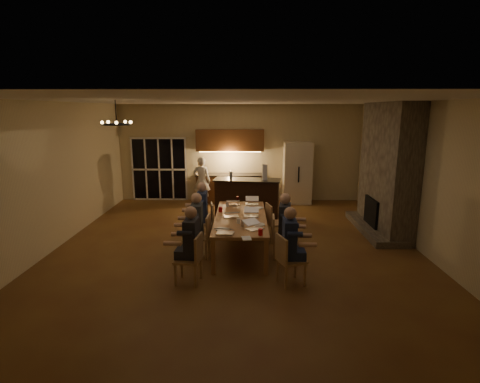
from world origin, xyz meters
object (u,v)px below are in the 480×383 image
at_px(chair_right_far, 277,223).
at_px(bar_blender, 265,172).
at_px(laptop_b, 255,224).
at_px(can_silver, 243,224).
at_px(chair_left_far, 204,222).
at_px(chair_left_near, 188,259).
at_px(bar_island, 247,198).
at_px(mug_mid, 247,208).
at_px(redcup_mid, 220,209).
at_px(mug_back, 227,204).
at_px(person_left_mid, 197,226).
at_px(laptop_a, 225,228).
at_px(plate_far, 259,208).
at_px(chair_right_near, 291,259).
at_px(person_left_far, 202,211).
at_px(standing_person, 202,181).
at_px(mug_front, 239,221).
at_px(chandelier, 117,124).
at_px(chair_right_mid, 283,237).
at_px(laptop_c, 231,212).
at_px(plate_near, 259,225).
at_px(laptop_f, 252,200).
at_px(dining_table, 241,233).
at_px(person_right_mid, 284,226).
at_px(laptop_e, 233,200).
at_px(refrigerator, 297,173).
at_px(plate_left, 222,229).
at_px(bar_bottle, 231,175).
at_px(redcup_near, 260,232).
at_px(person_right_near, 289,245).
at_px(can_cola, 238,199).
at_px(chair_left_mid, 199,236).
at_px(laptop_d, 251,211).

height_order(chair_right_far, bar_blender, bar_blender).
height_order(laptop_b, can_silver, laptop_b).
bearing_deg(chair_left_far, chair_left_near, -10.68).
relative_size(bar_island, mug_mid, 18.92).
bearing_deg(redcup_mid, mug_back, 74.44).
xyz_separation_m(chair_left_near, person_left_mid, (0.02, 1.17, 0.24)).
xyz_separation_m(laptop_a, plate_far, (0.69, 1.85, -0.10)).
bearing_deg(chair_right_far, laptop_b, 144.61).
bearing_deg(chair_right_near, person_left_far, 19.09).
bearing_deg(chair_left_far, standing_person, 177.64).
height_order(chair_left_near, mug_mid, chair_left_near).
xyz_separation_m(mug_front, bar_blender, (0.68, 3.09, 0.50)).
bearing_deg(chandelier, standing_person, 77.59).
distance_m(chair_right_mid, laptop_c, 1.25).
distance_m(chair_right_near, plate_near, 1.21).
height_order(chair_left_near, laptop_c, laptop_c).
relative_size(laptop_f, mug_back, 3.20).
xyz_separation_m(dining_table, plate_near, (0.38, -0.60, 0.38)).
height_order(person_right_mid, chandelier, chandelier).
xyz_separation_m(standing_person, redcup_mid, (0.84, -3.59, 0.03)).
bearing_deg(laptop_e, dining_table, 99.81).
height_order(refrigerator, plate_left, refrigerator).
bearing_deg(person_left_mid, mug_mid, 132.27).
bearing_deg(chair_right_mid, bar_bottle, 23.68).
distance_m(mug_mid, redcup_near, 1.75).
distance_m(person_right_near, plate_left, 1.38).
bearing_deg(laptop_b, mug_mid, 57.95).
relative_size(chair_left_far, chair_right_mid, 1.00).
bearing_deg(person_right_near, can_cola, 18.01).
relative_size(person_left_mid, laptop_c, 4.31).
distance_m(laptop_c, plate_left, 0.93).
xyz_separation_m(redcup_mid, bar_bottle, (0.15, 2.30, 0.39)).
bearing_deg(laptop_c, chair_right_mid, 146.36).
xyz_separation_m(chair_left_mid, laptop_d, (1.09, 0.44, 0.42)).
relative_size(chair_right_near, person_left_far, 0.64).
height_order(laptop_a, redcup_near, laptop_a).
xyz_separation_m(standing_person, laptop_a, (1.03, -5.09, 0.08)).
height_order(chair_right_near, redcup_mid, chair_right_near).
bearing_deg(bar_bottle, chair_left_mid, -100.10).
bearing_deg(mug_mid, redcup_near, -81.87).
bearing_deg(plate_left, can_cola, 83.82).
xyz_separation_m(dining_table, chair_left_near, (-0.91, -1.63, 0.07)).
bearing_deg(chair_left_near, can_silver, 142.83).
distance_m(chair_right_near, bar_bottle, 4.55).
xyz_separation_m(mug_mid, bar_bottle, (-0.45, 2.17, 0.40)).
bearing_deg(refrigerator, laptop_e, -121.48).
bearing_deg(chair_right_mid, person_right_near, -177.03).
bearing_deg(chair_right_near, plate_far, -7.61).
bearing_deg(laptop_c, laptop_b, 109.30).
distance_m(laptop_d, can_silver, 0.74).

